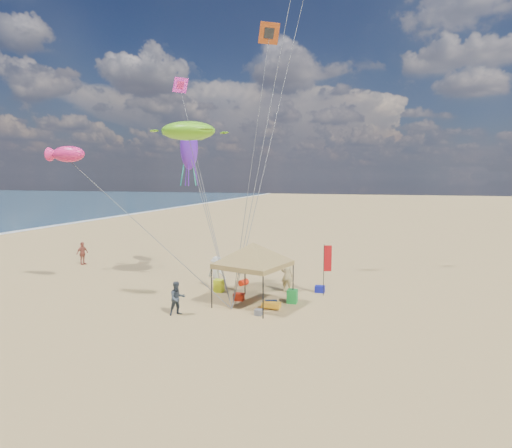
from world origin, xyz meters
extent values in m
plane|color=tan|center=(0.00, 0.00, 0.00)|extent=(280.00, 280.00, 0.00)
cylinder|color=black|center=(-0.76, 3.41, 1.00)|extent=(0.06, 0.06, 1.99)
cylinder|color=black|center=(2.12, 2.60, 1.00)|extent=(0.06, 0.06, 1.99)
cylinder|color=black|center=(-1.57, 0.53, 1.00)|extent=(0.06, 0.06, 1.99)
cylinder|color=black|center=(1.31, -0.28, 1.00)|extent=(0.06, 0.06, 1.99)
cube|color=olive|center=(0.27, 1.56, 2.11)|extent=(3.80, 3.80, 0.24)
pyramid|color=olive|center=(0.27, 1.56, 3.23)|extent=(5.82, 5.82, 1.00)
cylinder|color=black|center=(3.46, 4.36, 1.42)|extent=(0.04, 0.04, 2.85)
cube|color=#B20E13|center=(3.66, 4.41, 2.08)|extent=(0.41, 0.12, 1.42)
cube|color=red|center=(-0.71, 2.18, 0.19)|extent=(0.54, 0.38, 0.38)
cube|color=#121895|center=(3.18, 4.96, 0.19)|extent=(0.54, 0.38, 0.38)
cylinder|color=black|center=(1.21, 1.57, 0.18)|extent=(0.69, 0.54, 0.36)
cylinder|color=red|center=(-1.45, 5.27, 0.18)|extent=(0.54, 0.69, 0.36)
cube|color=green|center=(2.10, 2.53, 0.35)|extent=(0.50, 0.50, 0.70)
cube|color=#C6DB18|center=(-2.33, 3.47, 0.35)|extent=(0.50, 0.50, 0.70)
cube|color=slate|center=(0.97, 0.12, 0.14)|extent=(0.34, 0.30, 0.28)
cube|color=#FFA81C|center=(1.31, 1.22, 0.20)|extent=(0.90, 0.50, 0.24)
imported|color=tan|center=(1.36, 4.55, 0.94)|extent=(0.72, 0.50, 1.88)
imported|color=#323B45|center=(-2.72, -0.93, 0.81)|extent=(0.98, 0.99, 1.61)
imported|color=silver|center=(-2.73, 4.14, 0.95)|extent=(1.38, 1.04, 1.90)
imported|color=#AF5643|center=(-14.82, 7.71, 0.85)|extent=(0.60, 1.06, 1.70)
ellipsoid|color=#67CB1C|center=(-3.99, 3.29, 9.02)|extent=(3.08, 2.48, 1.02)
ellipsoid|color=#F02473|center=(-9.76, 0.65, 7.71)|extent=(2.13, 1.50, 0.86)
ellipsoid|color=#5F22CF|center=(-5.63, 6.86, 8.42)|extent=(1.43, 1.43, 2.96)
cube|color=#FF34DC|center=(-9.11, 12.90, 13.65)|extent=(1.13, 1.25, 1.07)
cube|color=#B84818|center=(-0.78, 8.56, 15.50)|extent=(1.40, 1.20, 1.19)
camera|label=1|loc=(6.44, -18.86, 6.53)|focal=30.26mm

